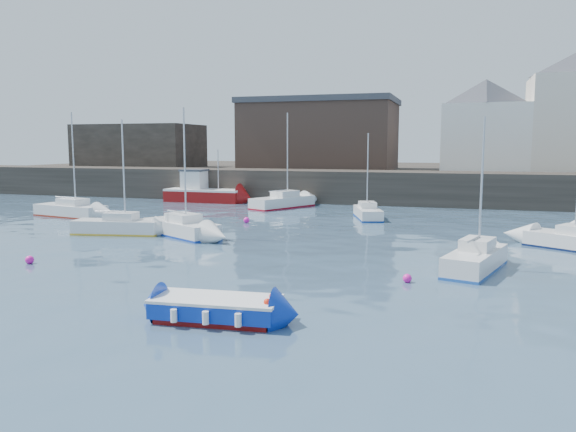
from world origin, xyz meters
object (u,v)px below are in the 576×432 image
(blue_dinghy, at_px, (216,308))
(sailboat_a, at_px, (118,226))
(sailboat_h, at_px, (283,202))
(buoy_near, at_px, (30,264))
(fishing_boat, at_px, (203,192))
(sailboat_b, at_px, (181,227))
(sailboat_e, at_px, (71,210))
(buoy_far, at_px, (247,223))
(buoy_mid, at_px, (407,282))
(sailboat_f, at_px, (368,212))
(sailboat_c, at_px, (476,259))

(blue_dinghy, xyz_separation_m, sailboat_a, (-12.88, 13.88, 0.07))
(sailboat_h, height_order, buoy_near, sailboat_h)
(fishing_boat, height_order, sailboat_b, sailboat_b)
(sailboat_e, relative_size, buoy_far, 18.44)
(fishing_boat, distance_m, sailboat_a, 20.00)
(buoy_near, xyz_separation_m, buoy_far, (4.48, 15.62, 0.00))
(fishing_boat, relative_size, buoy_mid, 21.06)
(sailboat_f, height_order, sailboat_h, sailboat_h)
(fishing_boat, xyz_separation_m, sailboat_e, (-4.50, -13.43, -0.46))
(sailboat_a, relative_size, sailboat_e, 0.89)
(buoy_mid, relative_size, buoy_far, 0.85)
(sailboat_b, distance_m, buoy_near, 9.70)
(sailboat_f, relative_size, buoy_far, 14.82)
(blue_dinghy, relative_size, sailboat_f, 0.65)
(sailboat_b, height_order, buoy_mid, sailboat_b)
(blue_dinghy, bearing_deg, buoy_mid, 52.68)
(sailboat_b, height_order, sailboat_f, sailboat_b)
(sailboat_a, bearing_deg, sailboat_b, 8.38)
(sailboat_f, bearing_deg, blue_dinghy, -91.05)
(sailboat_b, distance_m, sailboat_f, 14.68)
(sailboat_c, distance_m, sailboat_e, 30.76)
(fishing_boat, distance_m, sailboat_b, 20.59)
(buoy_mid, distance_m, buoy_far, 18.73)
(sailboat_f, bearing_deg, sailboat_e, -165.25)
(blue_dinghy, bearing_deg, fishing_boat, 116.51)
(sailboat_b, height_order, buoy_far, sailboat_b)
(sailboat_b, bearing_deg, buoy_near, -106.86)
(buoy_near, height_order, buoy_far, buoy_far)
(sailboat_e, bearing_deg, buoy_mid, -26.82)
(blue_dinghy, xyz_separation_m, sailboat_e, (-21.21, 20.07, 0.09))
(buoy_mid, bearing_deg, buoy_near, -174.74)
(sailboat_h, bearing_deg, buoy_mid, -61.78)
(sailboat_a, height_order, sailboat_e, sailboat_e)
(buoy_near, bearing_deg, blue_dinghy, -23.97)
(buoy_mid, bearing_deg, blue_dinghy, -127.32)
(buoy_near, height_order, buoy_mid, buoy_near)
(sailboat_a, xyz_separation_m, sailboat_e, (-8.33, 6.19, 0.02))
(sailboat_a, xyz_separation_m, sailboat_c, (20.64, -4.16, 0.02))
(sailboat_e, bearing_deg, blue_dinghy, -43.42)
(sailboat_e, distance_m, buoy_mid, 29.53)
(sailboat_f, xyz_separation_m, sailboat_h, (-8.23, 5.01, 0.09))
(sailboat_a, bearing_deg, buoy_near, -82.21)
(sailboat_e, height_order, buoy_far, sailboat_e)
(sailboat_h, bearing_deg, sailboat_a, -106.88)
(sailboat_a, bearing_deg, buoy_far, 50.77)
(sailboat_a, height_order, sailboat_f, sailboat_a)
(fishing_boat, bearing_deg, buoy_near, -79.95)
(fishing_boat, xyz_separation_m, sailboat_c, (24.46, -23.79, -0.46))
(sailboat_f, relative_size, buoy_near, 16.05)
(sailboat_f, relative_size, sailboat_h, 0.77)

